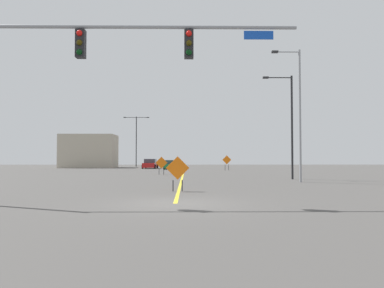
{
  "coord_description": "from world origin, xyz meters",
  "views": [
    {
      "loc": [
        0.45,
        -13.75,
        1.7
      ],
      "look_at": [
        0.99,
        31.41,
        3.31
      ],
      "focal_mm": 34.96,
      "sensor_mm": 36.0,
      "label": 1
    }
  ],
  "objects_px": {
    "street_lamp_mid_left": "(290,121)",
    "construction_sign_left_lane": "(161,164)",
    "traffic_signal_assembly": "(81,61)",
    "street_lamp_far_left": "(136,137)",
    "car_green_passing": "(172,165)",
    "car_red_far": "(150,164)",
    "construction_sign_median_near": "(227,161)",
    "construction_sign_right_lane": "(178,170)",
    "street_lamp_near_left": "(298,109)"
  },
  "relations": [
    {
      "from": "street_lamp_far_left",
      "to": "car_green_passing",
      "type": "distance_m",
      "value": 17.14
    },
    {
      "from": "traffic_signal_assembly",
      "to": "street_lamp_near_left",
      "type": "relative_size",
      "value": 1.33
    },
    {
      "from": "traffic_signal_assembly",
      "to": "construction_sign_right_lane",
      "type": "xyz_separation_m",
      "value": [
        3.44,
        4.97,
        -4.18
      ]
    },
    {
      "from": "street_lamp_mid_left",
      "to": "construction_sign_left_lane",
      "type": "height_order",
      "value": "street_lamp_mid_left"
    },
    {
      "from": "street_lamp_mid_left",
      "to": "car_red_far",
      "type": "height_order",
      "value": "street_lamp_mid_left"
    },
    {
      "from": "construction_sign_right_lane",
      "to": "car_red_far",
      "type": "xyz_separation_m",
      "value": [
        -5.2,
        38.36,
        -0.41
      ]
    },
    {
      "from": "construction_sign_right_lane",
      "to": "construction_sign_left_lane",
      "type": "xyz_separation_m",
      "value": [
        -2.06,
        17.79,
        0.01
      ]
    },
    {
      "from": "car_green_passing",
      "to": "street_lamp_mid_left",
      "type": "bearing_deg",
      "value": -67.63
    },
    {
      "from": "street_lamp_far_left",
      "to": "street_lamp_mid_left",
      "type": "xyz_separation_m",
      "value": [
        17.33,
        -39.62,
        -0.96
      ]
    },
    {
      "from": "street_lamp_mid_left",
      "to": "car_green_passing",
      "type": "distance_m",
      "value": 27.11
    },
    {
      "from": "car_green_passing",
      "to": "car_red_far",
      "type": "xyz_separation_m",
      "value": [
        -3.42,
        3.46,
        0.07
      ]
    },
    {
      "from": "traffic_signal_assembly",
      "to": "construction_sign_left_lane",
      "type": "xyz_separation_m",
      "value": [
        1.38,
        22.76,
        -4.17
      ]
    },
    {
      "from": "street_lamp_far_left",
      "to": "construction_sign_median_near",
      "type": "bearing_deg",
      "value": -54.64
    },
    {
      "from": "car_green_passing",
      "to": "car_red_far",
      "type": "relative_size",
      "value": 1.09
    },
    {
      "from": "street_lamp_far_left",
      "to": "street_lamp_mid_left",
      "type": "bearing_deg",
      "value": -66.37
    },
    {
      "from": "traffic_signal_assembly",
      "to": "car_red_far",
      "type": "bearing_deg",
      "value": 92.33
    },
    {
      "from": "construction_sign_left_lane",
      "to": "car_green_passing",
      "type": "xyz_separation_m",
      "value": [
        0.27,
        17.12,
        -0.49
      ]
    },
    {
      "from": "traffic_signal_assembly",
      "to": "construction_sign_median_near",
      "type": "relative_size",
      "value": 6.23
    },
    {
      "from": "construction_sign_median_near",
      "to": "car_green_passing",
      "type": "xyz_separation_m",
      "value": [
        -7.34,
        5.56,
        -0.65
      ]
    },
    {
      "from": "construction_sign_right_lane",
      "to": "construction_sign_median_near",
      "type": "bearing_deg",
      "value": 79.28
    },
    {
      "from": "traffic_signal_assembly",
      "to": "street_lamp_mid_left",
      "type": "relative_size",
      "value": 1.51
    },
    {
      "from": "street_lamp_far_left",
      "to": "street_lamp_mid_left",
      "type": "height_order",
      "value": "street_lamp_far_left"
    },
    {
      "from": "car_red_far",
      "to": "construction_sign_median_near",
      "type": "bearing_deg",
      "value": -39.97
    },
    {
      "from": "traffic_signal_assembly",
      "to": "street_lamp_far_left",
      "type": "bearing_deg",
      "value": 95.71
    },
    {
      "from": "street_lamp_far_left",
      "to": "street_lamp_mid_left",
      "type": "relative_size",
      "value": 1.14
    },
    {
      "from": "traffic_signal_assembly",
      "to": "construction_sign_median_near",
      "type": "height_order",
      "value": "traffic_signal_assembly"
    },
    {
      "from": "street_lamp_near_left",
      "to": "construction_sign_right_lane",
      "type": "bearing_deg",
      "value": -140.34
    },
    {
      "from": "street_lamp_far_left",
      "to": "car_green_passing",
      "type": "height_order",
      "value": "street_lamp_far_left"
    },
    {
      "from": "construction_sign_left_lane",
      "to": "car_red_far",
      "type": "bearing_deg",
      "value": 98.7
    },
    {
      "from": "construction_sign_right_lane",
      "to": "car_green_passing",
      "type": "height_order",
      "value": "construction_sign_right_lane"
    },
    {
      "from": "car_green_passing",
      "to": "construction_sign_left_lane",
      "type": "bearing_deg",
      "value": -90.91
    },
    {
      "from": "street_lamp_far_left",
      "to": "construction_sign_median_near",
      "type": "distance_m",
      "value": 25.34
    },
    {
      "from": "street_lamp_mid_left",
      "to": "construction_sign_right_lane",
      "type": "xyz_separation_m",
      "value": [
        -8.43,
        -10.1,
        -3.41
      ]
    },
    {
      "from": "street_lamp_near_left",
      "to": "construction_sign_right_lane",
      "type": "relative_size",
      "value": 5.21
    },
    {
      "from": "street_lamp_far_left",
      "to": "traffic_signal_assembly",
      "type": "bearing_deg",
      "value": -84.29
    },
    {
      "from": "street_lamp_mid_left",
      "to": "street_lamp_near_left",
      "type": "bearing_deg",
      "value": -95.92
    },
    {
      "from": "traffic_signal_assembly",
      "to": "street_lamp_mid_left",
      "type": "distance_m",
      "value": 19.2
    },
    {
      "from": "construction_sign_right_lane",
      "to": "street_lamp_far_left",
      "type": "bearing_deg",
      "value": 100.16
    },
    {
      "from": "street_lamp_near_left",
      "to": "street_lamp_mid_left",
      "type": "xyz_separation_m",
      "value": [
        0.35,
        3.41,
        -0.5
      ]
    },
    {
      "from": "traffic_signal_assembly",
      "to": "street_lamp_mid_left",
      "type": "xyz_separation_m",
      "value": [
        11.86,
        15.07,
        -0.77
      ]
    },
    {
      "from": "construction_sign_median_near",
      "to": "car_red_far",
      "type": "height_order",
      "value": "construction_sign_median_near"
    },
    {
      "from": "construction_sign_right_lane",
      "to": "traffic_signal_assembly",
      "type": "bearing_deg",
      "value": -124.65
    },
    {
      "from": "traffic_signal_assembly",
      "to": "car_green_passing",
      "type": "xyz_separation_m",
      "value": [
        1.65,
        39.88,
        -4.66
      ]
    },
    {
      "from": "construction_sign_left_lane",
      "to": "car_red_far",
      "type": "relative_size",
      "value": 0.44
    },
    {
      "from": "street_lamp_far_left",
      "to": "car_red_far",
      "type": "bearing_deg",
      "value": -71.95
    },
    {
      "from": "construction_sign_right_lane",
      "to": "car_green_passing",
      "type": "relative_size",
      "value": 0.4
    },
    {
      "from": "construction_sign_left_lane",
      "to": "street_lamp_near_left",
      "type": "bearing_deg",
      "value": -47.61
    },
    {
      "from": "street_lamp_far_left",
      "to": "construction_sign_left_lane",
      "type": "height_order",
      "value": "street_lamp_far_left"
    },
    {
      "from": "car_green_passing",
      "to": "car_red_far",
      "type": "height_order",
      "value": "car_red_far"
    },
    {
      "from": "traffic_signal_assembly",
      "to": "car_green_passing",
      "type": "relative_size",
      "value": 2.79
    }
  ]
}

